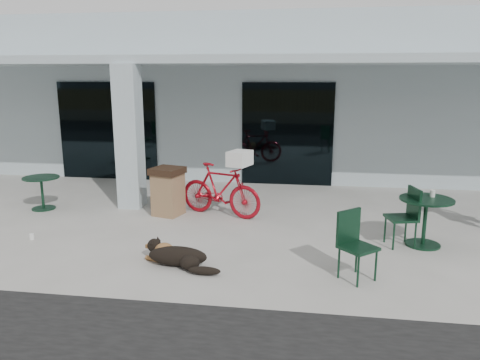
% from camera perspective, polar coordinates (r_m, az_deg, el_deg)
% --- Properties ---
extents(ground, '(80.00, 80.00, 0.00)m').
position_cam_1_polar(ground, '(8.27, -8.93, -7.95)').
color(ground, '#B1AEA7').
rests_on(ground, ground).
extents(building, '(22.00, 7.00, 4.50)m').
position_cam_1_polar(building, '(16.05, -0.05, 10.45)').
color(building, '#B0C1C8').
rests_on(building, ground).
extents(storefront_glass_left, '(2.80, 0.06, 2.70)m').
position_cam_1_polar(storefront_glass_left, '(13.64, -15.82, 5.76)').
color(storefront_glass_left, black).
rests_on(storefront_glass_left, ground).
extents(storefront_glass_right, '(2.40, 0.06, 2.70)m').
position_cam_1_polar(storefront_glass_right, '(12.45, 5.77, 5.55)').
color(storefront_glass_right, black).
rests_on(storefront_glass_right, ground).
extents(column, '(0.50, 0.50, 3.12)m').
position_cam_1_polar(column, '(10.50, -13.34, 5.09)').
color(column, '#B0C1C8').
rests_on(column, ground).
extents(overhang, '(22.00, 2.80, 0.18)m').
position_cam_1_polar(overhang, '(11.22, -3.89, 14.32)').
color(overhang, '#B0C1C8').
rests_on(overhang, column).
extents(bicycle, '(1.91, 1.09, 1.11)m').
position_cam_1_polar(bicycle, '(9.72, -2.39, -1.22)').
color(bicycle, '#A10D1A').
rests_on(bicycle, ground).
extents(laundry_basket, '(0.52, 0.60, 0.30)m').
position_cam_1_polar(laundry_basket, '(9.37, -0.04, 2.65)').
color(laundry_basket, white).
rests_on(laundry_basket, bicycle).
extents(dog, '(1.12, 0.74, 0.36)m').
position_cam_1_polar(dog, '(7.37, -7.60, -9.05)').
color(dog, black).
rests_on(dog, ground).
extents(cup_near_dog, '(0.11, 0.11, 0.10)m').
position_cam_1_polar(cup_near_dog, '(9.26, -24.04, -6.32)').
color(cup_near_dog, white).
rests_on(cup_near_dog, ground).
extents(cafe_table_near, '(0.98, 0.98, 0.72)m').
position_cam_1_polar(cafe_table_near, '(11.11, -22.96, -1.48)').
color(cafe_table_near, '#133723').
rests_on(cafe_table_near, ground).
extents(cafe_table_far, '(1.10, 1.10, 0.84)m').
position_cam_1_polar(cafe_table_far, '(8.66, 21.59, -4.80)').
color(cafe_table_far, '#133723').
rests_on(cafe_table_far, ground).
extents(cafe_chair_far_a, '(0.67, 0.67, 1.00)m').
position_cam_1_polar(cafe_chair_far_a, '(6.94, 14.22, -7.89)').
color(cafe_chair_far_a, '#133723').
rests_on(cafe_chair_far_a, ground).
extents(cafe_chair_far_b, '(0.60, 0.57, 1.03)m').
position_cam_1_polar(cafe_chair_far_b, '(8.48, 19.04, -4.31)').
color(cafe_chair_far_b, '#133723').
rests_on(cafe_chair_far_b, ground).
extents(cup_on_table, '(0.10, 0.10, 0.12)m').
position_cam_1_polar(cup_on_table, '(8.69, 22.42, -1.53)').
color(cup_on_table, white).
rests_on(cup_on_table, cafe_table_far).
extents(trash_receptacle, '(0.73, 0.73, 1.01)m').
position_cam_1_polar(trash_receptacle, '(9.90, -8.77, -1.38)').
color(trash_receptacle, '#8A6948').
rests_on(trash_receptacle, ground).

